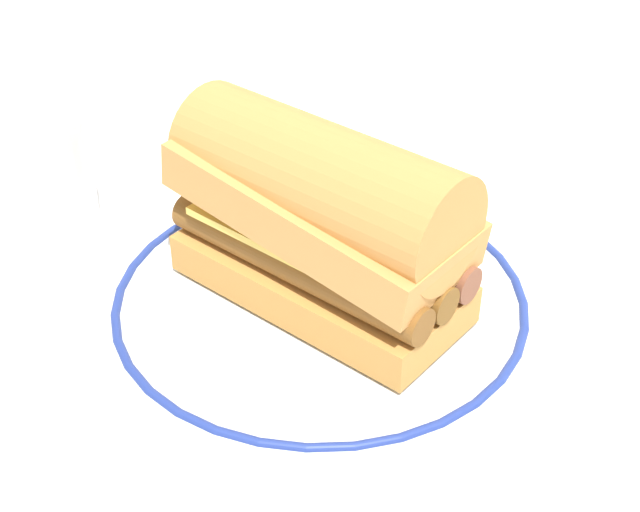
{
  "coord_description": "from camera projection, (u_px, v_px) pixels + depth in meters",
  "views": [
    {
      "loc": [
        0.27,
        -0.39,
        0.39
      ],
      "look_at": [
        -0.01,
        -0.01,
        0.04
      ],
      "focal_mm": 51.99,
      "sensor_mm": 36.0,
      "label": 1
    }
  ],
  "objects": [
    {
      "name": "ground_plane",
      "position": [
        340.0,
        315.0,
        0.61
      ],
      "size": [
        1.5,
        1.5,
        0.0
      ],
      "primitive_type": "plane",
      "color": "white"
    },
    {
      "name": "plate",
      "position": [
        320.0,
        302.0,
        0.61
      ],
      "size": [
        0.29,
        0.29,
        0.01
      ],
      "color": "white",
      "rests_on": "ground_plane"
    },
    {
      "name": "drinking_glass",
      "position": [
        54.0,
        182.0,
        0.67
      ],
      "size": [
        0.06,
        0.06,
        0.09
      ],
      "color": "silver",
      "rests_on": "ground_plane"
    },
    {
      "name": "sausage_sandwich",
      "position": [
        320.0,
        215.0,
        0.57
      ],
      "size": [
        0.19,
        0.09,
        0.12
      ],
      "rotation": [
        0.0,
        0.0,
        -0.05
      ],
      "color": "#CA8D42",
      "rests_on": "plate"
    }
  ]
}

